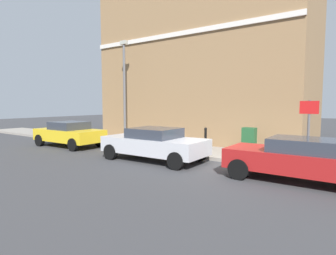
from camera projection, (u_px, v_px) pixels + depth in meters
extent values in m
plane|color=#38383A|center=(226.00, 166.00, 10.28)|extent=(80.00, 80.00, 0.00)
cube|color=gray|center=(138.00, 144.00, 15.27)|extent=(2.60, 30.00, 0.15)
cube|color=olive|center=(207.00, 63.00, 17.44)|extent=(6.35, 12.33, 9.69)
cube|color=silver|center=(179.00, 34.00, 14.72)|extent=(0.12, 12.33, 0.24)
cube|color=maroon|center=(303.00, 162.00, 8.16)|extent=(1.70, 4.42, 0.60)
cube|color=#2D333D|center=(310.00, 146.00, 8.02)|extent=(1.49, 2.18, 0.41)
cylinder|color=black|center=(239.00, 169.00, 8.49)|extent=(0.22, 0.64, 0.64)
cylinder|color=black|center=(255.00, 160.00, 9.79)|extent=(0.22, 0.64, 0.64)
cube|color=#B7B7BC|center=(154.00, 145.00, 11.31)|extent=(1.90, 4.36, 0.62)
cube|color=#2D333D|center=(155.00, 133.00, 11.25)|extent=(1.64, 1.90, 0.41)
cylinder|color=black|center=(111.00, 152.00, 11.53)|extent=(0.23, 0.64, 0.64)
cylinder|color=black|center=(138.00, 146.00, 12.95)|extent=(0.23, 0.64, 0.64)
cylinder|color=black|center=(176.00, 161.00, 9.72)|extent=(0.23, 0.64, 0.64)
cylinder|color=black|center=(199.00, 154.00, 11.14)|extent=(0.23, 0.64, 0.64)
cube|color=gold|center=(69.00, 135.00, 14.99)|extent=(1.89, 4.01, 0.62)
cube|color=#2D333D|center=(69.00, 126.00, 14.94)|extent=(1.62, 1.74, 0.43)
cylinder|color=black|center=(40.00, 140.00, 15.11)|extent=(0.23, 0.64, 0.64)
cylinder|color=black|center=(66.00, 137.00, 16.52)|extent=(0.23, 0.64, 0.64)
cylinder|color=black|center=(73.00, 145.00, 13.52)|extent=(0.23, 0.64, 0.64)
cylinder|color=black|center=(100.00, 141.00, 14.92)|extent=(0.23, 0.64, 0.64)
cube|color=#1E4C28|center=(249.00, 141.00, 11.91)|extent=(0.40, 0.55, 1.15)
cube|color=#333333|center=(249.00, 153.00, 11.96)|extent=(0.46, 0.61, 0.08)
cylinder|color=black|center=(205.00, 139.00, 13.23)|extent=(0.12, 0.12, 0.95)
sphere|color=black|center=(206.00, 129.00, 13.19)|extent=(0.14, 0.14, 0.14)
cylinder|color=black|center=(161.00, 140.00, 13.02)|extent=(0.12, 0.12, 0.95)
sphere|color=black|center=(161.00, 129.00, 12.98)|extent=(0.14, 0.14, 0.14)
cylinder|color=#59595B|center=(308.00, 134.00, 9.46)|extent=(0.08, 0.08, 2.30)
cube|color=white|center=(309.00, 107.00, 9.36)|extent=(0.03, 0.56, 0.40)
cube|color=red|center=(309.00, 107.00, 9.35)|extent=(0.01, 0.60, 0.44)
cylinder|color=#59595B|center=(125.00, 93.00, 15.91)|extent=(0.14, 0.14, 5.50)
cube|color=#A5A599|center=(124.00, 43.00, 15.66)|extent=(0.20, 0.44, 0.20)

